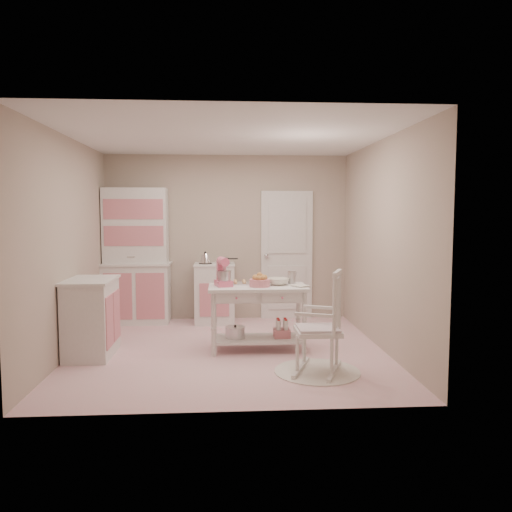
# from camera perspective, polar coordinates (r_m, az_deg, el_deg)

# --- Properties ---
(room_shell) EXTENTS (3.84, 3.84, 2.62)m
(room_shell) POSITION_cam_1_polar(r_m,az_deg,el_deg) (6.04, -3.18, 4.50)
(room_shell) COLOR pink
(room_shell) RESTS_ON ground
(door) EXTENTS (0.82, 0.05, 2.04)m
(door) POSITION_cam_1_polar(r_m,az_deg,el_deg) (8.00, 3.53, 0.11)
(door) COLOR white
(door) RESTS_ON ground
(hutch) EXTENTS (1.06, 0.50, 2.08)m
(hutch) POSITION_cam_1_polar(r_m,az_deg,el_deg) (7.84, -13.56, 0.03)
(hutch) COLOR white
(hutch) RESTS_ON ground
(stove) EXTENTS (0.62, 0.57, 0.92)m
(stove) POSITION_cam_1_polar(r_m,az_deg,el_deg) (7.75, -4.74, -4.23)
(stove) COLOR white
(stove) RESTS_ON ground
(base_cabinet) EXTENTS (0.54, 0.84, 0.92)m
(base_cabinet) POSITION_cam_1_polar(r_m,az_deg,el_deg) (6.26, -18.31, -6.69)
(base_cabinet) COLOR white
(base_cabinet) RESTS_ON ground
(lace_rug) EXTENTS (0.92, 0.92, 0.01)m
(lace_rug) POSITION_cam_1_polar(r_m,az_deg,el_deg) (5.51, 7.01, -12.95)
(lace_rug) COLOR white
(lace_rug) RESTS_ON ground
(rocking_chair) EXTENTS (0.71, 0.85, 1.10)m
(rocking_chair) POSITION_cam_1_polar(r_m,az_deg,el_deg) (5.37, 7.07, -7.42)
(rocking_chair) COLOR white
(rocking_chair) RESTS_ON ground
(work_table) EXTENTS (1.20, 0.60, 0.80)m
(work_table) POSITION_cam_1_polar(r_m,az_deg,el_deg) (6.20, 0.20, -7.10)
(work_table) COLOR white
(work_table) RESTS_ON ground
(stand_mixer) EXTENTS (0.27, 0.32, 0.34)m
(stand_mixer) POSITION_cam_1_polar(r_m,az_deg,el_deg) (6.11, -3.74, -1.87)
(stand_mixer) COLOR #EE648A
(stand_mixer) RESTS_ON work_table
(cookie_tray) EXTENTS (0.34, 0.24, 0.02)m
(cookie_tray) POSITION_cam_1_polar(r_m,az_deg,el_deg) (6.30, -1.27, -3.15)
(cookie_tray) COLOR silver
(cookie_tray) RESTS_ON work_table
(bread_basket) EXTENTS (0.25, 0.25, 0.09)m
(bread_basket) POSITION_cam_1_polar(r_m,az_deg,el_deg) (6.08, 0.42, -3.09)
(bread_basket) COLOR #D17884
(bread_basket) RESTS_ON work_table
(mixing_bowl) EXTENTS (0.27, 0.27, 0.08)m
(mixing_bowl) POSITION_cam_1_polar(r_m,az_deg,el_deg) (6.23, 2.54, -2.93)
(mixing_bowl) COLOR white
(mixing_bowl) RESTS_ON work_table
(metal_pitcher) EXTENTS (0.10, 0.10, 0.17)m
(metal_pitcher) POSITION_cam_1_polar(r_m,az_deg,el_deg) (6.32, 4.09, -2.42)
(metal_pitcher) COLOR silver
(metal_pitcher) RESTS_ON work_table
(recipe_book) EXTENTS (0.24, 0.26, 0.02)m
(recipe_book) POSITION_cam_1_polar(r_m,az_deg,el_deg) (6.06, 4.54, -3.47)
(recipe_book) COLOR white
(recipe_book) RESTS_ON work_table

